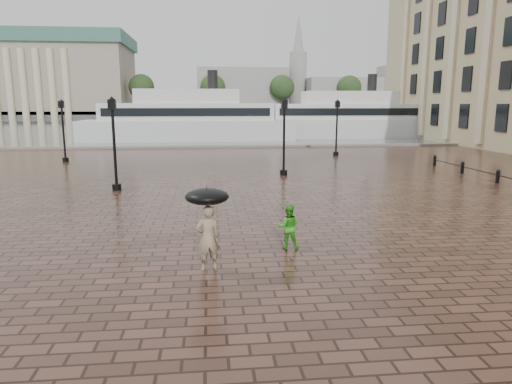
{
  "coord_description": "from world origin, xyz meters",
  "views": [
    {
      "loc": [
        -1.39,
        -12.75,
        4.18
      ],
      "look_at": [
        0.07,
        1.57,
        1.4
      ],
      "focal_mm": 32.0,
      "sensor_mm": 36.0,
      "label": 1
    }
  ],
  "objects_px": {
    "ferry_near": "(188,120)",
    "child_pedestrian": "(288,227)",
    "street_lamps": "(208,133)",
    "ferry_far": "(348,119)",
    "adult_pedestrian": "(208,238)"
  },
  "relations": [
    {
      "from": "adult_pedestrian",
      "to": "ferry_near",
      "type": "height_order",
      "value": "ferry_near"
    },
    {
      "from": "adult_pedestrian",
      "to": "child_pedestrian",
      "type": "distance_m",
      "value": 2.8
    },
    {
      "from": "adult_pedestrian",
      "to": "child_pedestrian",
      "type": "height_order",
      "value": "adult_pedestrian"
    },
    {
      "from": "child_pedestrian",
      "to": "ferry_far",
      "type": "height_order",
      "value": "ferry_far"
    },
    {
      "from": "street_lamps",
      "to": "child_pedestrian",
      "type": "height_order",
      "value": "street_lamps"
    },
    {
      "from": "child_pedestrian",
      "to": "ferry_far",
      "type": "distance_m",
      "value": 46.81
    },
    {
      "from": "ferry_near",
      "to": "ferry_far",
      "type": "distance_m",
      "value": 20.19
    },
    {
      "from": "adult_pedestrian",
      "to": "ferry_far",
      "type": "bearing_deg",
      "value": -124.72
    },
    {
      "from": "child_pedestrian",
      "to": "street_lamps",
      "type": "bearing_deg",
      "value": -74.08
    },
    {
      "from": "street_lamps",
      "to": "adult_pedestrian",
      "type": "height_order",
      "value": "street_lamps"
    },
    {
      "from": "street_lamps",
      "to": "ferry_near",
      "type": "bearing_deg",
      "value": 95.54
    },
    {
      "from": "child_pedestrian",
      "to": "ferry_far",
      "type": "relative_size",
      "value": 0.05
    },
    {
      "from": "child_pedestrian",
      "to": "adult_pedestrian",
      "type": "bearing_deg",
      "value": 41.66
    },
    {
      "from": "ferry_near",
      "to": "child_pedestrian",
      "type": "bearing_deg",
      "value": -83.81
    },
    {
      "from": "adult_pedestrian",
      "to": "ferry_far",
      "type": "distance_m",
      "value": 49.05
    }
  ]
}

